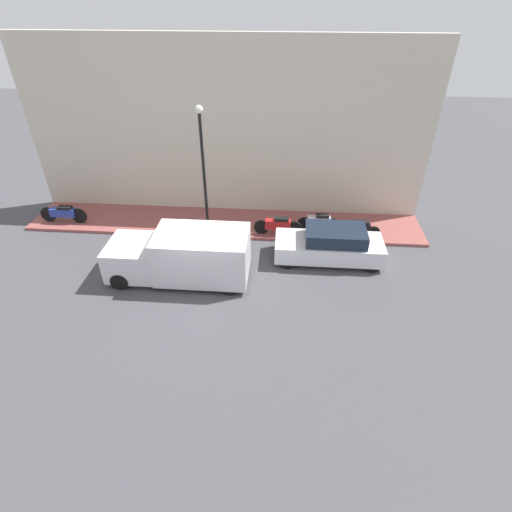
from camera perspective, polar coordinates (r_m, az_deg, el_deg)
name	(u,v)px	position (r m, az deg, el deg)	size (l,w,h in m)	color
ground_plane	(208,285)	(14.66, -6.94, -4.08)	(60.00, 60.00, 0.00)	#47474C
sidewalk	(225,223)	(18.21, -4.49, 4.76)	(2.53, 17.44, 0.13)	#934C47
building_facade	(226,131)	(18.00, -4.37, 17.33)	(0.30, 17.44, 7.54)	beige
parked_car	(330,245)	(15.73, 10.55, 1.57)	(1.62, 4.15, 1.40)	silver
delivery_van	(181,255)	(14.64, -10.63, 0.11)	(2.00, 5.09, 1.87)	silver
motorcycle_blue	(63,213)	(19.85, -25.81, 5.55)	(0.30, 2.10, 0.78)	navy
motorcycle_black	(358,229)	(17.31, 14.35, 3.82)	(0.30, 1.90, 0.76)	black
scooter_silver	(319,222)	(17.38, 8.99, 4.81)	(0.30, 1.85, 0.82)	#B7B7BF
motorcycle_red	(278,225)	(17.00, 3.18, 4.44)	(0.30, 2.02, 0.79)	#B21E1E
streetlamp	(203,159)	(16.08, -7.60, 13.52)	(0.30, 0.30, 5.30)	black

